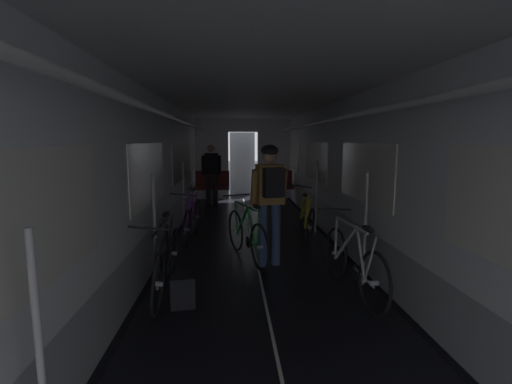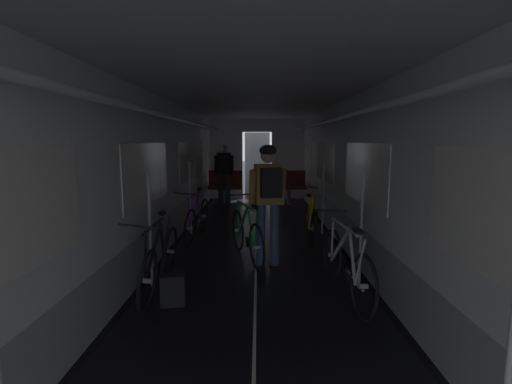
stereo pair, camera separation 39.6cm
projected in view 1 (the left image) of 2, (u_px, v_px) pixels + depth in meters
name	position (u px, v px, depth m)	size (l,w,h in m)	color
train_car_shell	(254.00, 146.00, 5.71)	(3.14, 12.34, 2.57)	black
bench_seat_far_left	(212.00, 184.00, 10.23)	(0.98, 0.51, 0.95)	gray
bench_seat_far_right	(276.00, 184.00, 10.35)	(0.98, 0.51, 0.95)	gray
bicycle_black	(166.00, 263.00, 4.21)	(0.44, 1.69, 0.95)	black
bicycle_silver	(353.00, 263.00, 4.20)	(0.44, 1.69, 0.94)	black
bicycle_yellow	(307.00, 219.00, 6.60)	(0.44, 1.69, 0.96)	black
bicycle_purple	(192.00, 220.00, 6.47)	(0.44, 1.69, 0.95)	black
person_cyclist_aisle	(270.00, 192.00, 5.08)	(0.56, 0.45, 1.73)	#384C75
bicycle_green_in_aisle	(247.00, 235.00, 5.42)	(0.64, 1.62, 0.94)	black
person_standing_near_bench	(211.00, 171.00, 9.80)	(0.53, 0.23, 1.69)	#2D2D33
backpack_on_floor	(183.00, 292.00, 3.91)	(0.26, 0.20, 0.34)	black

